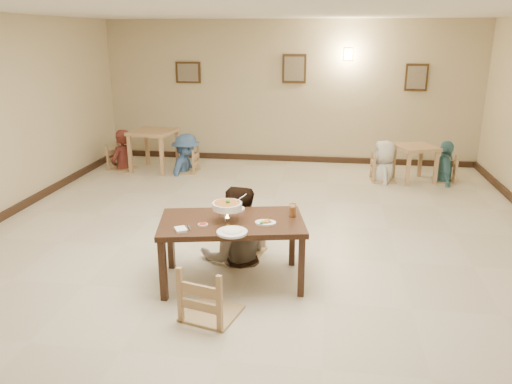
% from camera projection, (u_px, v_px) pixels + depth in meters
% --- Properties ---
extents(floor, '(10.00, 10.00, 0.00)m').
position_uv_depth(floor, '(256.00, 254.00, 6.40)').
color(floor, beige).
rests_on(floor, ground).
extents(ceiling, '(10.00, 10.00, 0.00)m').
position_uv_depth(ceiling, '(256.00, 5.00, 5.49)').
color(ceiling, white).
rests_on(ceiling, wall_back).
extents(wall_back, '(10.00, 0.00, 10.00)m').
position_uv_depth(wall_back, '(289.00, 93.00, 10.67)').
color(wall_back, beige).
rests_on(wall_back, floor).
extents(baseboard_back, '(8.00, 0.06, 0.12)m').
position_uv_depth(baseboard_back, '(288.00, 158.00, 11.07)').
color(baseboard_back, black).
rests_on(baseboard_back, floor).
extents(picture_a, '(0.55, 0.04, 0.45)m').
position_uv_depth(picture_a, '(188.00, 72.00, 10.80)').
color(picture_a, '#392512').
rests_on(picture_a, wall_back).
extents(picture_b, '(0.50, 0.04, 0.60)m').
position_uv_depth(picture_b, '(294.00, 69.00, 10.46)').
color(picture_b, '#392512').
rests_on(picture_b, wall_back).
extents(picture_c, '(0.45, 0.04, 0.55)m').
position_uv_depth(picture_c, '(416.00, 77.00, 10.16)').
color(picture_c, '#392512').
rests_on(picture_c, wall_back).
extents(wall_sconce, '(0.16, 0.05, 0.22)m').
position_uv_depth(wall_sconce, '(348.00, 54.00, 10.22)').
color(wall_sconce, '#FFD88C').
rests_on(wall_sconce, wall_back).
extents(main_table, '(1.72, 1.18, 0.74)m').
position_uv_depth(main_table, '(232.00, 227.00, 5.50)').
color(main_table, '#391F12').
rests_on(main_table, floor).
extents(chair_far, '(0.51, 0.51, 1.09)m').
position_uv_depth(chair_far, '(242.00, 214.00, 6.24)').
color(chair_far, tan).
rests_on(chair_far, floor).
extents(chair_near, '(0.51, 0.51, 1.09)m').
position_uv_depth(chair_near, '(210.00, 265.00, 4.84)').
color(chair_near, tan).
rests_on(chair_near, floor).
extents(main_diner, '(1.05, 0.90, 1.88)m').
position_uv_depth(main_diner, '(235.00, 186.00, 6.01)').
color(main_diner, gray).
rests_on(main_diner, floor).
extents(curry_warmer, '(0.36, 0.32, 0.29)m').
position_uv_depth(curry_warmer, '(227.00, 206.00, 5.41)').
color(curry_warmer, silver).
rests_on(curry_warmer, main_table).
extents(rice_plate_far, '(0.31, 0.31, 0.07)m').
position_uv_depth(rice_plate_far, '(231.00, 208.00, 5.80)').
color(rice_plate_far, white).
rests_on(rice_plate_far, main_table).
extents(rice_plate_near, '(0.32, 0.32, 0.07)m').
position_uv_depth(rice_plate_near, '(232.00, 232.00, 5.11)').
color(rice_plate_near, white).
rests_on(rice_plate_near, main_table).
extents(fried_plate, '(0.23, 0.23, 0.05)m').
position_uv_depth(fried_plate, '(265.00, 222.00, 5.37)').
color(fried_plate, white).
rests_on(fried_plate, main_table).
extents(chili_dish, '(0.11, 0.11, 0.02)m').
position_uv_depth(chili_dish, '(203.00, 225.00, 5.32)').
color(chili_dish, white).
rests_on(chili_dish, main_table).
extents(napkin_cutlery, '(0.20, 0.24, 0.03)m').
position_uv_depth(napkin_cutlery, '(181.00, 229.00, 5.18)').
color(napkin_cutlery, white).
rests_on(napkin_cutlery, main_table).
extents(drink_glass, '(0.08, 0.08, 0.15)m').
position_uv_depth(drink_glass, '(293.00, 211.00, 5.57)').
color(drink_glass, white).
rests_on(drink_glass, main_table).
extents(bg_table_left, '(0.94, 0.94, 0.83)m').
position_uv_depth(bg_table_left, '(153.00, 137.00, 10.14)').
color(bg_table_left, tan).
rests_on(bg_table_left, floor).
extents(bg_table_right, '(0.88, 0.88, 0.69)m').
position_uv_depth(bg_table_right, '(416.00, 153.00, 9.42)').
color(bg_table_right, tan).
rests_on(bg_table_right, floor).
extents(bg_chair_ll, '(0.46, 0.46, 0.99)m').
position_uv_depth(bg_chair_ll, '(121.00, 146.00, 10.26)').
color(bg_chair_ll, tan).
rests_on(bg_chair_ll, floor).
extents(bg_chair_lr, '(0.44, 0.44, 0.94)m').
position_uv_depth(bg_chair_lr, '(186.00, 150.00, 10.06)').
color(bg_chair_lr, tan).
rests_on(bg_chair_lr, floor).
extents(bg_chair_rl, '(0.46, 0.46, 0.97)m').
position_uv_depth(bg_chair_rl, '(385.00, 156.00, 9.46)').
color(bg_chair_rl, tan).
rests_on(bg_chair_rl, floor).
extents(bg_chair_rr, '(0.42, 0.42, 0.90)m').
position_uv_depth(bg_chair_rr, '(446.00, 158.00, 9.44)').
color(bg_chair_rr, tan).
rests_on(bg_chair_rr, floor).
extents(bg_diner_a, '(0.56, 0.70, 1.67)m').
position_uv_depth(bg_diner_a, '(120.00, 130.00, 10.16)').
color(bg_diner_a, '#59231E').
rests_on(bg_diner_a, floor).
extents(bg_diner_b, '(0.75, 1.10, 1.58)m').
position_uv_depth(bg_diner_b, '(185.00, 134.00, 9.96)').
color(bg_diner_b, '#4168A3').
rests_on(bg_diner_b, floor).
extents(bg_diner_c, '(0.54, 0.79, 1.57)m').
position_uv_depth(bg_diner_c, '(386.00, 141.00, 9.36)').
color(bg_diner_c, silver).
rests_on(bg_diner_c, floor).
extents(bg_diner_d, '(0.39, 0.92, 1.57)m').
position_uv_depth(bg_diner_d, '(448.00, 141.00, 9.33)').
color(bg_diner_d, teal).
rests_on(bg_diner_d, floor).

